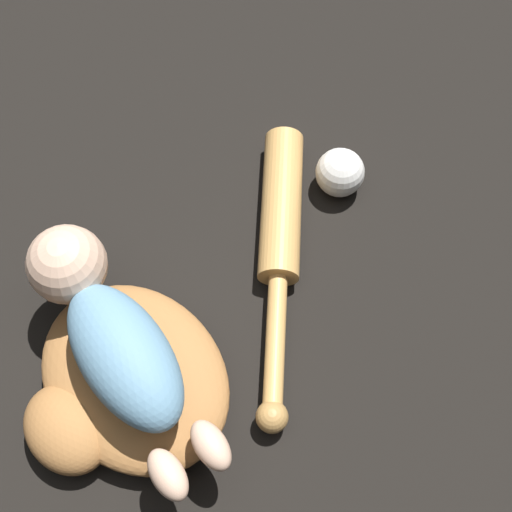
# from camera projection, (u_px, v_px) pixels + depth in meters

# --- Properties ---
(ground_plane) EXTENTS (6.00, 6.00, 0.00)m
(ground_plane) POSITION_uv_depth(u_px,v_px,m) (140.00, 417.00, 0.94)
(ground_plane) COLOR black
(baseball_glove) EXTENTS (0.35, 0.33, 0.07)m
(baseball_glove) POSITION_uv_depth(u_px,v_px,m) (124.00, 384.00, 0.93)
(baseball_glove) COLOR #A8703D
(baseball_glove) RESTS_ON ground
(baby_figure) EXTENTS (0.36, 0.25, 0.10)m
(baby_figure) POSITION_uv_depth(u_px,v_px,m) (109.00, 331.00, 0.87)
(baby_figure) COLOR #6693B2
(baby_figure) RESTS_ON baseball_glove
(baseball_bat) EXTENTS (0.22, 0.43, 0.06)m
(baseball_bat) POSITION_uv_depth(u_px,v_px,m) (280.00, 236.00, 1.03)
(baseball_bat) COLOR tan
(baseball_bat) RESTS_ON ground
(baseball) EXTENTS (0.07, 0.07, 0.07)m
(baseball) POSITION_uv_depth(u_px,v_px,m) (340.00, 173.00, 1.07)
(baseball) COLOR white
(baseball) RESTS_ON ground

